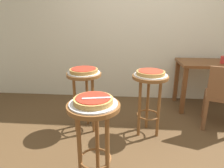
{
  "coord_description": "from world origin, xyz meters",
  "views": [
    {
      "loc": [
        -0.24,
        -1.86,
        1.39
      ],
      "look_at": [
        -0.42,
        0.28,
        0.68
      ],
      "focal_mm": 32.24,
      "sensor_mm": 36.0,
      "label": 1
    }
  ],
  "objects_px": {
    "pizza_foreground": "(93,100)",
    "pizza_leftside": "(84,70)",
    "stool_foreground": "(94,126)",
    "stool_middle": "(150,91)",
    "dining_table": "(207,71)",
    "pizza_server_knife": "(97,98)",
    "serving_plate_middle": "(151,75)",
    "wooden_chair": "(223,95)",
    "pizza_middle": "(151,73)",
    "serving_plate_leftside": "(84,73)",
    "stool_leftside": "(85,88)",
    "serving_plate_foreground": "(93,104)",
    "cup_near_edge": "(224,60)"
  },
  "relations": [
    {
      "from": "wooden_chair",
      "to": "stool_foreground",
      "type": "bearing_deg",
      "value": -144.4
    },
    {
      "from": "serving_plate_foreground",
      "to": "wooden_chair",
      "type": "xyz_separation_m",
      "value": [
        1.45,
        1.04,
        -0.3
      ]
    },
    {
      "from": "serving_plate_middle",
      "to": "dining_table",
      "type": "bearing_deg",
      "value": 41.6
    },
    {
      "from": "stool_leftside",
      "to": "dining_table",
      "type": "distance_m",
      "value": 1.93
    },
    {
      "from": "serving_plate_foreground",
      "to": "serving_plate_leftside",
      "type": "relative_size",
      "value": 0.97
    },
    {
      "from": "serving_plate_foreground",
      "to": "pizza_foreground",
      "type": "xyz_separation_m",
      "value": [
        0.0,
        0.0,
        0.03
      ]
    },
    {
      "from": "serving_plate_middle",
      "to": "cup_near_edge",
      "type": "relative_size",
      "value": 3.58
    },
    {
      "from": "serving_plate_leftside",
      "to": "pizza_server_knife",
      "type": "bearing_deg",
      "value": -71.7
    },
    {
      "from": "stool_foreground",
      "to": "wooden_chair",
      "type": "xyz_separation_m",
      "value": [
        1.45,
        1.04,
        -0.1
      ]
    },
    {
      "from": "pizza_middle",
      "to": "wooden_chair",
      "type": "height_order",
      "value": "wooden_chair"
    },
    {
      "from": "stool_leftside",
      "to": "pizza_server_knife",
      "type": "xyz_separation_m",
      "value": [
        0.3,
        -0.91,
        0.25
      ]
    },
    {
      "from": "serving_plate_middle",
      "to": "pizza_middle",
      "type": "bearing_deg",
      "value": 88.21
    },
    {
      "from": "pizza_foreground",
      "to": "serving_plate_middle",
      "type": "height_order",
      "value": "pizza_foreground"
    },
    {
      "from": "stool_middle",
      "to": "serving_plate_foreground",
      "type": "bearing_deg",
      "value": -121.18
    },
    {
      "from": "pizza_leftside",
      "to": "wooden_chair",
      "type": "relative_size",
      "value": 0.4
    },
    {
      "from": "serving_plate_foreground",
      "to": "stool_leftside",
      "type": "height_order",
      "value": "serving_plate_foreground"
    },
    {
      "from": "serving_plate_middle",
      "to": "wooden_chair",
      "type": "bearing_deg",
      "value": 11.15
    },
    {
      "from": "wooden_chair",
      "to": "stool_leftside",
      "type": "bearing_deg",
      "value": -175.1
    },
    {
      "from": "stool_middle",
      "to": "dining_table",
      "type": "xyz_separation_m",
      "value": [
        0.96,
        0.85,
        0.04
      ]
    },
    {
      "from": "serving_plate_foreground",
      "to": "wooden_chair",
      "type": "bearing_deg",
      "value": 35.6
    },
    {
      "from": "serving_plate_foreground",
      "to": "pizza_middle",
      "type": "relative_size",
      "value": 1.15
    },
    {
      "from": "stool_foreground",
      "to": "stool_leftside",
      "type": "bearing_deg",
      "value": 106.94
    },
    {
      "from": "serving_plate_leftside",
      "to": "cup_near_edge",
      "type": "relative_size",
      "value": 3.62
    },
    {
      "from": "stool_foreground",
      "to": "pizza_leftside",
      "type": "bearing_deg",
      "value": 106.94
    },
    {
      "from": "stool_leftside",
      "to": "stool_middle",
      "type": "bearing_deg",
      "value": -2.64
    },
    {
      "from": "stool_foreground",
      "to": "serving_plate_leftside",
      "type": "relative_size",
      "value": 1.94
    },
    {
      "from": "stool_leftside",
      "to": "cup_near_edge",
      "type": "relative_size",
      "value": 7.03
    },
    {
      "from": "pizza_middle",
      "to": "serving_plate_leftside",
      "type": "distance_m",
      "value": 0.79
    },
    {
      "from": "pizza_foreground",
      "to": "pizza_leftside",
      "type": "xyz_separation_m",
      "value": [
        -0.27,
        0.89,
        0.0
      ]
    },
    {
      "from": "pizza_foreground",
      "to": "stool_leftside",
      "type": "bearing_deg",
      "value": 106.94
    },
    {
      "from": "pizza_foreground",
      "to": "pizza_server_knife",
      "type": "height_order",
      "value": "pizza_server_knife"
    },
    {
      "from": "serving_plate_middle",
      "to": "pizza_leftside",
      "type": "distance_m",
      "value": 0.79
    },
    {
      "from": "dining_table",
      "to": "pizza_leftside",
      "type": "bearing_deg",
      "value": -155.06
    },
    {
      "from": "serving_plate_middle",
      "to": "pizza_leftside",
      "type": "height_order",
      "value": "pizza_leftside"
    },
    {
      "from": "stool_foreground",
      "to": "wooden_chair",
      "type": "bearing_deg",
      "value": 35.6
    },
    {
      "from": "serving_plate_leftside",
      "to": "dining_table",
      "type": "bearing_deg",
      "value": 24.94
    },
    {
      "from": "stool_foreground",
      "to": "serving_plate_foreground",
      "type": "relative_size",
      "value": 2.0
    },
    {
      "from": "serving_plate_middle",
      "to": "dining_table",
      "type": "distance_m",
      "value": 1.29
    },
    {
      "from": "stool_foreground",
      "to": "pizza_middle",
      "type": "distance_m",
      "value": 1.03
    },
    {
      "from": "stool_middle",
      "to": "pizza_server_knife",
      "type": "distance_m",
      "value": 1.03
    },
    {
      "from": "serving_plate_foreground",
      "to": "pizza_server_knife",
      "type": "distance_m",
      "value": 0.07
    },
    {
      "from": "stool_foreground",
      "to": "serving_plate_middle",
      "type": "bearing_deg",
      "value": 58.82
    },
    {
      "from": "pizza_server_knife",
      "to": "stool_leftside",
      "type": "bearing_deg",
      "value": 96.79
    },
    {
      "from": "serving_plate_foreground",
      "to": "cup_near_edge",
      "type": "relative_size",
      "value": 3.51
    },
    {
      "from": "stool_leftside",
      "to": "pizza_server_knife",
      "type": "relative_size",
      "value": 3.44
    },
    {
      "from": "pizza_middle",
      "to": "wooden_chair",
      "type": "bearing_deg",
      "value": 11.15
    },
    {
      "from": "serving_plate_leftside",
      "to": "dining_table",
      "type": "relative_size",
      "value": 0.44
    },
    {
      "from": "dining_table",
      "to": "pizza_foreground",
      "type": "bearing_deg",
      "value": -130.85
    },
    {
      "from": "serving_plate_foreground",
      "to": "pizza_server_knife",
      "type": "height_order",
      "value": "pizza_server_knife"
    },
    {
      "from": "pizza_foreground",
      "to": "cup_near_edge",
      "type": "relative_size",
      "value": 2.84
    }
  ]
}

